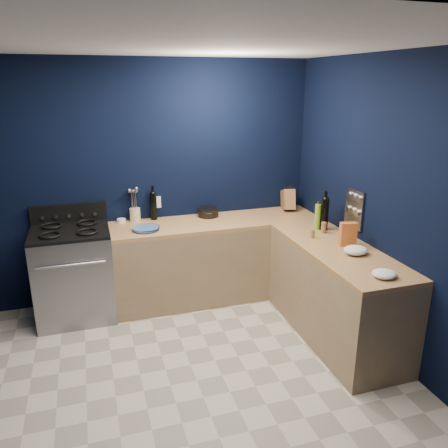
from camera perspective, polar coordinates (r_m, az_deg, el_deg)
name	(u,v)px	position (r m, az deg, el deg)	size (l,w,h in m)	color
floor	(197,381)	(3.92, -3.51, -19.47)	(3.50, 3.50, 0.02)	#BAB6A3
ceiling	(189,41)	(3.12, -4.49, 22.36)	(3.50, 3.50, 0.02)	silver
wall_back	(156,182)	(4.96, -8.76, 5.30)	(3.50, 0.02, 2.60)	black
wall_right	(395,212)	(4.05, 21.02, 1.46)	(0.02, 3.50, 2.60)	black
wall_front	(303,376)	(1.80, 10.08, -18.59)	(3.50, 0.02, 2.60)	black
cab_back	(217,260)	(5.04, -0.94, -4.67)	(2.30, 0.63, 0.86)	#8E7353
top_back	(217,222)	(4.89, -0.96, 0.21)	(2.30, 0.63, 0.04)	brown
cab_right	(335,295)	(4.40, 14.09, -8.77)	(0.63, 1.67, 0.86)	#8E7353
top_right	(339,250)	(4.22, 14.55, -3.30)	(0.63, 1.67, 0.04)	brown
gas_range	(74,275)	(4.85, -18.61, -6.24)	(0.76, 0.66, 0.92)	gray
oven_door	(74,289)	(4.56, -18.63, -7.92)	(0.59, 0.02, 0.42)	black
cooktop	(69,231)	(4.68, -19.19, -0.91)	(0.76, 0.66, 0.03)	black
backguard	(69,213)	(4.94, -19.25, 1.32)	(0.76, 0.06, 0.20)	black
spice_panel	(354,209)	(4.50, 16.36, 1.89)	(0.02, 0.28, 0.38)	gray
wall_outlet	(157,202)	(4.99, -8.60, 2.78)	(0.09, 0.02, 0.13)	white
plate_stack	(146,229)	(4.63, -10.01, -0.59)	(0.27, 0.27, 0.03)	#35598D
ramekin	(121,221)	(4.95, -13.01, 0.44)	(0.10, 0.10, 0.04)	white
utensil_crock	(135,215)	(4.94, -11.32, 1.19)	(0.12, 0.12, 0.14)	#EDEBC0
wine_bottle_back	(154,206)	(4.95, -9.01, 2.26)	(0.07, 0.07, 0.30)	black
lemon_basket	(208,213)	(5.03, -2.03, 1.47)	(0.23, 0.23, 0.09)	black
knife_block	(288,200)	(5.32, 8.19, 3.07)	(0.13, 0.22, 0.24)	brown
wine_bottle_right	(324,214)	(4.65, 12.74, 1.23)	(0.08, 0.08, 0.33)	black
oil_bottle	(318,217)	(4.66, 11.90, 0.91)	(0.06, 0.06, 0.27)	#7AA527
spice_jar_near	(324,228)	(4.58, 12.64, -0.46)	(0.05, 0.05, 0.11)	olive
spice_jar_far	(313,234)	(4.42, 11.27, -1.24)	(0.04, 0.04, 0.08)	olive
crouton_bag	(348,234)	(4.27, 15.60, -1.26)	(0.15, 0.07, 0.22)	red
towel_front	(356,250)	(4.10, 16.52, -3.23)	(0.22, 0.19, 0.08)	white
towel_end	(384,274)	(3.70, 19.83, -6.03)	(0.19, 0.18, 0.06)	white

